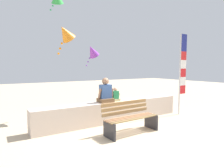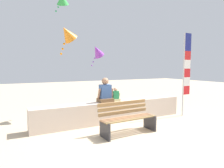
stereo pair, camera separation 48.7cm
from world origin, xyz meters
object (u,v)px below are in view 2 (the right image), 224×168
at_px(flag_banner, 186,68).
at_px(person_adult, 105,93).
at_px(park_bench, 127,118).
at_px(kite_orange, 67,34).
at_px(kite_purple, 97,51).
at_px(person_child, 115,96).

bearing_deg(flag_banner, person_adult, 170.57).
bearing_deg(park_bench, kite_orange, 111.66).
xyz_separation_m(park_bench, kite_orange, (-1.00, 2.53, 2.68)).
bearing_deg(kite_purple, flag_banner, -61.80).
relative_size(flag_banner, kite_orange, 2.81).
relative_size(park_bench, person_child, 3.43).
bearing_deg(kite_orange, flag_banner, -24.32).
bearing_deg(park_bench, person_adult, 95.19).
height_order(person_child, kite_purple, kite_purple).
xyz_separation_m(kite_purple, kite_orange, (-2.04, -1.97, 0.42)).
bearing_deg(kite_orange, kite_purple, 44.00).
bearing_deg(kite_purple, park_bench, -102.94).
bearing_deg(park_bench, flag_banner, 12.55).
relative_size(person_child, kite_purple, 0.43).
bearing_deg(person_child, person_adult, -179.94).
height_order(flag_banner, kite_orange, kite_orange).
xyz_separation_m(flag_banner, kite_orange, (-4.08, 1.85, 1.27)).
distance_m(park_bench, person_adult, 1.36).
bearing_deg(person_adult, person_child, 0.06).
bearing_deg(person_child, kite_purple, 77.15).
distance_m(park_bench, flag_banner, 3.46).
distance_m(person_child, kite_purple, 3.81).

